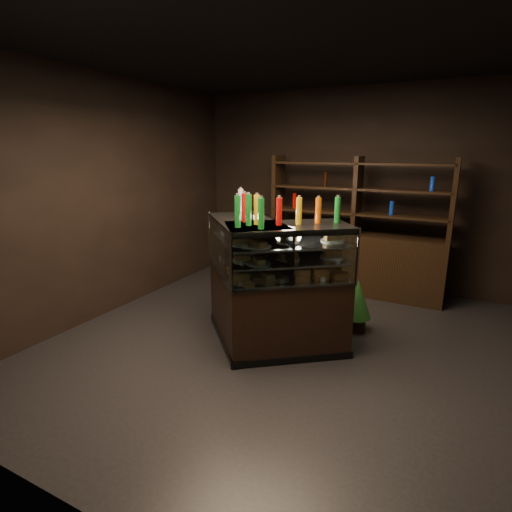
{
  "coord_description": "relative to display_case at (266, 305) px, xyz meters",
  "views": [
    {
      "loc": [
        1.49,
        -3.72,
        2.08
      ],
      "look_at": [
        -0.3,
        -0.21,
        1.03
      ],
      "focal_mm": 28.0,
      "sensor_mm": 36.0,
      "label": 1
    }
  ],
  "objects": [
    {
      "name": "ground",
      "position": [
        0.24,
        0.08,
        -0.46
      ],
      "size": [
        5.0,
        5.0,
        0.0
      ],
      "primitive_type": "plane",
      "color": "black",
      "rests_on": "ground"
    },
    {
      "name": "potted_conifer",
      "position": [
        0.8,
        0.8,
        -0.06
      ],
      "size": [
        0.33,
        0.33,
        0.71
      ],
      "rotation": [
        0.0,
        0.0,
        0.34
      ],
      "color": "black",
      "rests_on": "ground"
    },
    {
      "name": "room_shell",
      "position": [
        0.24,
        0.08,
        1.48
      ],
      "size": [
        5.02,
        5.02,
        3.01
      ],
      "color": "black",
      "rests_on": "ground"
    },
    {
      "name": "food_display",
      "position": [
        -0.0,
        -0.01,
        0.56
      ],
      "size": [
        1.49,
        0.96,
        0.43
      ],
      "color": "#C68847",
      "rests_on": "display_case"
    },
    {
      "name": "bottles_top",
      "position": [
        0.0,
        0.0,
        1.05
      ],
      "size": [
        1.32,
        0.82,
        0.3
      ],
      "color": "#0F38B2",
      "rests_on": "display_case"
    },
    {
      "name": "display_case",
      "position": [
        0.0,
        0.0,
        0.0
      ],
      "size": [
        1.85,
        1.36,
        1.38
      ],
      "rotation": [
        0.0,
        0.0,
        -0.09
      ],
      "color": "black",
      "rests_on": "ground"
    },
    {
      "name": "back_shelving",
      "position": [
        0.42,
        2.13,
        0.14
      ],
      "size": [
        2.56,
        0.45,
        2.0
      ],
      "rotation": [
        0.0,
        0.0,
        -0.01
      ],
      "color": "black",
      "rests_on": "ground"
    }
  ]
}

